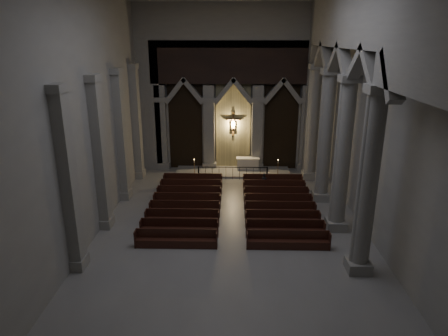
% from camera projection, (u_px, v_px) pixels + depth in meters
% --- Properties ---
extents(room, '(24.00, 24.10, 12.00)m').
position_uv_depth(room, '(233.00, 87.00, 17.56)').
color(room, gray).
rests_on(room, ground).
extents(sanctuary_wall, '(14.00, 0.77, 12.00)m').
position_uv_depth(sanctuary_wall, '(233.00, 82.00, 28.83)').
color(sanctuary_wall, gray).
rests_on(sanctuary_wall, ground).
extents(right_arcade, '(1.00, 24.00, 12.00)m').
position_uv_depth(right_arcade, '(351.00, 79.00, 18.63)').
color(right_arcade, gray).
rests_on(right_arcade, ground).
extents(left_pilasters, '(0.60, 13.00, 8.03)m').
position_uv_depth(left_pilasters, '(112.00, 147.00, 22.20)').
color(left_pilasters, gray).
rests_on(left_pilasters, ground).
extents(sanctuary_step, '(8.50, 2.60, 0.15)m').
position_uv_depth(sanctuary_step, '(233.00, 172.00, 29.98)').
color(sanctuary_step, gray).
rests_on(sanctuary_step, ground).
extents(altar, '(1.75, 0.70, 0.89)m').
position_uv_depth(altar, '(248.00, 163.00, 30.22)').
color(altar, beige).
rests_on(altar, sanctuary_step).
extents(altar_rail, '(4.97, 0.09, 0.98)m').
position_uv_depth(altar_rail, '(233.00, 171.00, 28.36)').
color(altar_rail, black).
rests_on(altar_rail, ground).
extents(candle_stand_left, '(0.25, 0.25, 1.47)m').
position_uv_depth(candle_stand_left, '(194.00, 173.00, 28.61)').
color(candle_stand_left, '#B17C36').
rests_on(candle_stand_left, ground).
extents(candle_stand_right, '(0.27, 0.27, 1.57)m').
position_uv_depth(candle_stand_right, '(278.00, 175.00, 28.26)').
color(candle_stand_right, '#B17C36').
rests_on(candle_stand_right, ground).
extents(pews, '(9.40, 8.69, 0.89)m').
position_uv_depth(pews, '(232.00, 207.00, 23.18)').
color(pews, black).
rests_on(pews, ground).
extents(worshipper, '(0.51, 0.43, 1.19)m').
position_uv_depth(worshipper, '(264.00, 182.00, 26.30)').
color(worshipper, black).
rests_on(worshipper, ground).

